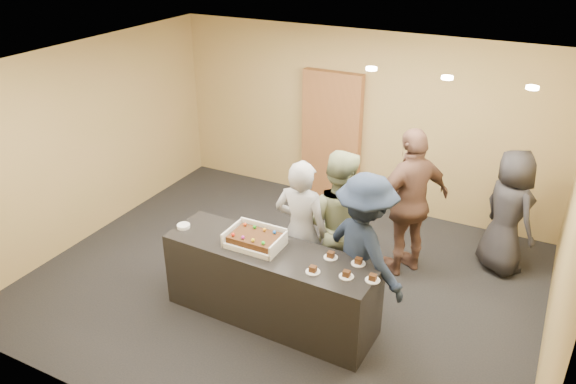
# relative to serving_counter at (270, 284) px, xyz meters

# --- Properties ---
(room) EXTENTS (6.04, 6.00, 2.70)m
(room) POSITION_rel_serving_counter_xyz_m (-0.19, 0.68, 0.90)
(room) COLOR black
(room) RESTS_ON ground
(serving_counter) EXTENTS (2.42, 0.78, 0.90)m
(serving_counter) POSITION_rel_serving_counter_xyz_m (0.00, 0.00, 0.00)
(serving_counter) COLOR black
(serving_counter) RESTS_ON floor
(storage_cabinet) EXTENTS (0.94, 0.15, 2.07)m
(storage_cabinet) POSITION_rel_serving_counter_xyz_m (-0.61, 3.09, 0.58)
(storage_cabinet) COLOR brown
(storage_cabinet) RESTS_ON floor
(cake_box) EXTENTS (0.61, 0.42, 0.18)m
(cake_box) POSITION_rel_serving_counter_xyz_m (-0.19, 0.02, 0.49)
(cake_box) COLOR white
(cake_box) RESTS_ON serving_counter
(sheet_cake) EXTENTS (0.51, 0.35, 0.11)m
(sheet_cake) POSITION_rel_serving_counter_xyz_m (-0.19, -0.00, 0.55)
(sheet_cake) COLOR #33160B
(sheet_cake) RESTS_ON cake_box
(plate_stack) EXTENTS (0.15, 0.15, 0.04)m
(plate_stack) POSITION_rel_serving_counter_xyz_m (-1.11, -0.04, 0.47)
(plate_stack) COLOR white
(plate_stack) RESTS_ON serving_counter
(slice_a) EXTENTS (0.15, 0.15, 0.07)m
(slice_a) POSITION_rel_serving_counter_xyz_m (0.59, -0.17, 0.47)
(slice_a) COLOR white
(slice_a) RESTS_ON serving_counter
(slice_b) EXTENTS (0.15, 0.15, 0.07)m
(slice_b) POSITION_rel_serving_counter_xyz_m (0.65, 0.15, 0.47)
(slice_b) COLOR white
(slice_b) RESTS_ON serving_counter
(slice_c) EXTENTS (0.15, 0.15, 0.07)m
(slice_c) POSITION_rel_serving_counter_xyz_m (0.92, -0.10, 0.47)
(slice_c) COLOR white
(slice_c) RESTS_ON serving_counter
(slice_d) EXTENTS (0.15, 0.15, 0.07)m
(slice_d) POSITION_rel_serving_counter_xyz_m (0.95, 0.18, 0.47)
(slice_d) COLOR white
(slice_d) RESTS_ON serving_counter
(slice_e) EXTENTS (0.15, 0.15, 0.07)m
(slice_e) POSITION_rel_serving_counter_xyz_m (1.18, -0.04, 0.47)
(slice_e) COLOR white
(slice_e) RESTS_ON serving_counter
(person_server_grey) EXTENTS (0.66, 0.45, 1.76)m
(person_server_grey) POSITION_rel_serving_counter_xyz_m (0.12, 0.53, 0.43)
(person_server_grey) COLOR #939398
(person_server_grey) RESTS_ON floor
(person_sage_man) EXTENTS (0.95, 0.78, 1.81)m
(person_sage_man) POSITION_rel_serving_counter_xyz_m (0.42, 0.87, 0.46)
(person_sage_man) COLOR gray
(person_sage_man) RESTS_ON floor
(person_navy_man) EXTENTS (1.33, 1.16, 1.78)m
(person_navy_man) POSITION_rel_serving_counter_xyz_m (0.91, 0.45, 0.44)
(person_navy_man) COLOR #182338
(person_navy_man) RESTS_ON floor
(person_brown_extra) EXTENTS (1.04, 1.19, 1.93)m
(person_brown_extra) POSITION_rel_serving_counter_xyz_m (1.07, 1.64, 0.51)
(person_brown_extra) COLOR brown
(person_brown_extra) RESTS_ON floor
(person_dark_suit) EXTENTS (0.94, 0.93, 1.64)m
(person_dark_suit) POSITION_rel_serving_counter_xyz_m (2.16, 2.23, 0.37)
(person_dark_suit) COLOR #252429
(person_dark_suit) RESTS_ON floor
(ceiling_spotlights) EXTENTS (1.72, 0.12, 0.03)m
(ceiling_spotlights) POSITION_rel_serving_counter_xyz_m (1.41, 1.18, 2.22)
(ceiling_spotlights) COLOR #FFEAC6
(ceiling_spotlights) RESTS_ON ceiling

